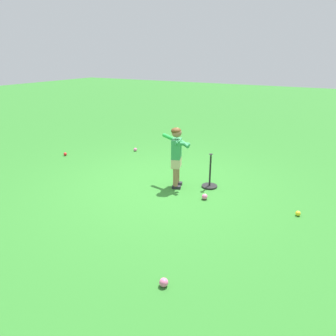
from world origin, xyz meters
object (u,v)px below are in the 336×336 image
object	(u,v)px
play_ball_behind_batter	(65,154)
play_ball_far_right	(298,213)
play_ball_by_bucket	(135,149)
play_ball_midfield	(205,197)
batting_tee	(210,182)
play_ball_far_left	(164,282)
child_batter	(177,152)

from	to	relation	value
play_ball_behind_batter	play_ball_far_right	xyz separation A→B (m)	(-5.20, 0.39, -0.00)
play_ball_by_bucket	play_ball_midfield	distance (m)	3.05
play_ball_by_bucket	play_ball_midfield	size ratio (longest dim) A/B	0.85
play_ball_far_right	batting_tee	bearing A→B (deg)	-12.65
play_ball_far_left	batting_tee	bearing A→B (deg)	-77.75
play_ball_far_left	play_ball_midfield	bearing A→B (deg)	-78.11
play_ball_by_bucket	play_ball_midfield	bearing A→B (deg)	146.89
play_ball_far_left	batting_tee	world-z (taller)	batting_tee
child_batter	batting_tee	bearing A→B (deg)	-153.73
child_batter	play_ball_behind_batter	xyz separation A→B (m)	(3.12, -0.31, -0.61)
play_ball_behind_batter	batting_tee	xyz separation A→B (m)	(-3.65, 0.04, 0.07)
play_ball_behind_batter	batting_tee	world-z (taller)	batting_tee
play_ball_far_right	batting_tee	size ratio (longest dim) A/B	0.12
play_ball_far_left	play_ball_far_right	distance (m)	2.47
play_ball_midfield	play_ball_far_right	bearing A→B (deg)	-173.33
play_ball_far_left	play_ball_midfield	size ratio (longest dim) A/B	0.98
play_ball_far_right	play_ball_midfield	xyz separation A→B (m)	(1.42, 0.17, 0.01)
play_ball_behind_batter	batting_tee	distance (m)	3.65
play_ball_by_bucket	play_ball_far_left	size ratio (longest dim) A/B	0.86
batting_tee	play_ball_far_left	bearing A→B (deg)	102.25
child_batter	play_ball_by_bucket	world-z (taller)	child_batter
play_ball_far_left	play_ball_behind_batter	size ratio (longest dim) A/B	1.21
play_ball_behind_batter	play_ball_far_right	bearing A→B (deg)	175.70
play_ball_by_bucket	play_ball_far_right	xyz separation A→B (m)	(-3.97, 1.50, -0.00)
play_ball_midfield	play_ball_behind_batter	bearing A→B (deg)	-8.39
child_batter	play_ball_behind_batter	distance (m)	3.19
play_ball_far_right	child_batter	bearing A→B (deg)	-2.27
play_ball_by_bucket	play_ball_behind_batter	xyz separation A→B (m)	(1.23, 1.11, -0.00)
child_batter	play_ball_far_right	xyz separation A→B (m)	(-2.08, 0.08, -0.61)
child_batter	batting_tee	world-z (taller)	child_batter
play_ball_behind_batter	play_ball_midfield	xyz separation A→B (m)	(-3.78, 0.56, 0.01)
play_ball_by_bucket	play_ball_behind_batter	world-z (taller)	play_ball_by_bucket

